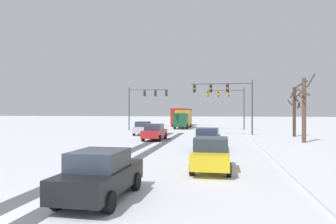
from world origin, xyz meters
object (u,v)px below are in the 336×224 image
Objects in this scene: traffic_signal_far_right at (229,99)px; car_silver_lead at (143,128)px; traffic_signal_far_left at (145,98)px; car_blue_third at (208,139)px; car_black_fifth at (101,174)px; traffic_signal_near_right at (227,95)px; bare_tree_sidewalk_mid at (304,108)px; car_yellow_cab_fourth at (211,154)px; bare_tree_sidewalk_far at (295,109)px; box_truck_delivery at (183,118)px; car_red_second at (154,132)px; bus_oncoming at (182,116)px.

car_silver_lead is at bearing -129.55° from traffic_signal_far_right.
traffic_signal_far_left reaches higher than car_blue_third.
car_black_fifth is at bearing -78.00° from traffic_signal_far_left.
bare_tree_sidewalk_mid is (6.78, -6.49, -1.62)m from traffic_signal_near_right.
bare_tree_sidewalk_mid is at bearing -38.06° from traffic_signal_far_left.
bare_tree_sidewalk_far is at bearing 67.62° from car_yellow_cab_fourth.
car_blue_third is 0.56× the size of box_truck_delivery.
car_red_second is at bearing -65.57° from car_silver_lead.
car_silver_lead is 15.30m from box_truck_delivery.
traffic_signal_far_right and traffic_signal_far_left have the same top height.
car_red_second is 0.56× the size of box_truck_delivery.
box_truck_delivery is 1.28× the size of bare_tree_sidewalk_far.
traffic_signal_far_left reaches higher than bare_tree_sidewalk_mid.
car_black_fifth is 40.82m from box_truck_delivery.
traffic_signal_far_left is 8.56m from box_truck_delivery.
car_red_second is 1.01× the size of car_yellow_cab_fourth.
traffic_signal_far_left is 23.94m from bare_tree_sidewalk_mid.
traffic_signal_far_right is 1.58× the size of car_yellow_cab_fourth.
traffic_signal_near_right is at bearing -34.38° from traffic_signal_far_left.
car_silver_lead is 14.95m from car_blue_third.
box_truck_delivery is 20.38m from bare_tree_sidewalk_far.
traffic_signal_near_right is 1.23× the size of bare_tree_sidewalk_far.
car_yellow_cab_fourth is at bearing -80.95° from bus_oncoming.
car_blue_third is at bearing 77.46° from car_black_fifth.
car_red_second is 1.01× the size of car_black_fifth.
traffic_signal_far_right is at bearing 87.03° from car_yellow_cab_fourth.
car_black_fifth is at bearing -85.92° from bus_oncoming.
car_blue_third is 0.72× the size of bare_tree_sidewalk_far.
car_blue_third is 0.38× the size of bus_oncoming.
traffic_signal_far_left is 31.44m from car_yellow_cab_fourth.
car_silver_lead is at bearing 101.65° from car_black_fifth.
car_red_second is (-7.22, -6.69, -4.01)m from traffic_signal_near_right.
car_blue_third is (-1.73, -13.04, -4.01)m from traffic_signal_near_right.
car_red_second and car_yellow_cab_fourth have the same top height.
bare_tree_sidewalk_mid reaches higher than bare_tree_sidewalk_far.
bare_tree_sidewalk_far is at bearing 55.06° from car_blue_third.
bare_tree_sidewalk_mid is (18.81, -14.73, -1.59)m from traffic_signal_far_left.
traffic_signal_far_left is 23.97m from car_blue_third.
car_blue_third is at bearing 93.58° from car_yellow_cab_fourth.
bare_tree_sidewalk_mid is 1.08× the size of bare_tree_sidewalk_far.
bare_tree_sidewalk_mid is at bearing -56.59° from box_truck_delivery.
bus_oncoming is at bearing 98.11° from box_truck_delivery.
bus_oncoming is (-6.44, 35.61, 1.18)m from car_blue_third.
car_red_second is 0.38× the size of bus_oncoming.
car_blue_third and car_black_fifth have the same top height.
car_black_fifth is (-3.46, -5.32, 0.00)m from car_yellow_cab_fourth.
car_black_fifth is at bearing -97.67° from traffic_signal_far_right.
car_silver_lead is 0.67× the size of bare_tree_sidewalk_mid.
box_truck_delivery is (-5.28, 27.44, 0.82)m from car_blue_third.
box_truck_delivery is at bearing 89.43° from car_red_second.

